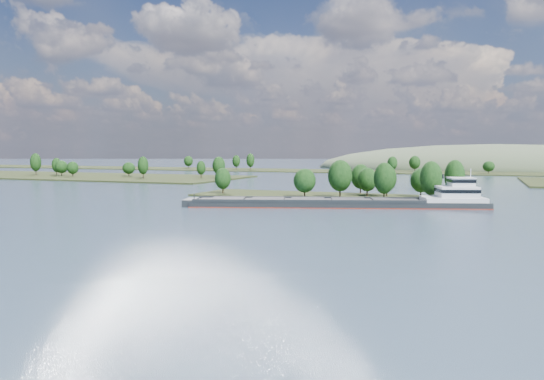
% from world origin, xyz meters
% --- Properties ---
extents(ground, '(1800.00, 1800.00, 0.00)m').
position_xyz_m(ground, '(0.00, 120.00, 0.00)').
color(ground, '#36495D').
rests_on(ground, ground).
extents(tree_island, '(100.00, 30.33, 14.27)m').
position_xyz_m(tree_island, '(8.26, 178.71, 4.18)').
color(tree_island, black).
rests_on(tree_island, ground).
extents(left_bank, '(300.00, 80.00, 15.57)m').
position_xyz_m(left_bank, '(-228.09, 260.11, 0.85)').
color(left_bank, black).
rests_on(left_bank, ground).
extents(back_shoreline, '(900.00, 60.00, 14.61)m').
position_xyz_m(back_shoreline, '(7.97, 399.84, 0.67)').
color(back_shoreline, black).
rests_on(back_shoreline, ground).
extents(hill_west, '(320.00, 160.00, 44.00)m').
position_xyz_m(hill_west, '(60.00, 500.00, 0.00)').
color(hill_west, '#49573C').
rests_on(hill_west, ground).
extents(cargo_barge, '(88.66, 37.70, 12.14)m').
position_xyz_m(cargo_barge, '(15.44, 151.43, 1.53)').
color(cargo_barge, black).
rests_on(cargo_barge, ground).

